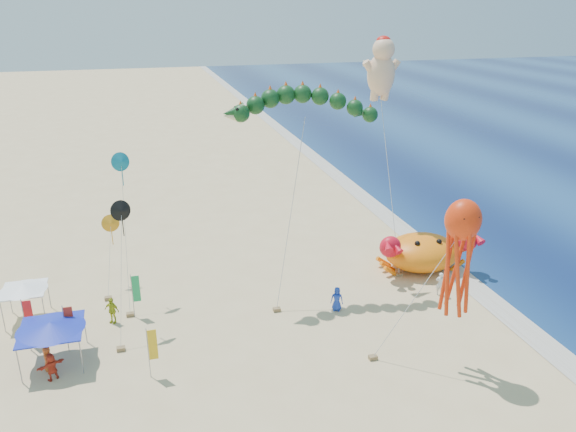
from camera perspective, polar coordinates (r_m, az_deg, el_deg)
The scene contains 11 objects.
ground at distance 39.47m, azimuth 3.62°, elevation -9.58°, with size 320.00×320.00×0.00m, color #D1B784.
foam_strip at distance 44.43m, azimuth 18.55°, elevation -7.02°, with size 320.00×320.00×0.00m, color silver.
crab_inflatable at distance 45.73m, azimuth 13.51°, elevation -3.51°, with size 8.00×5.33×3.51m.
dragon_kite at distance 38.67m, azimuth 1.52°, elevation 10.74°, with size 10.99×5.02×14.39m.
cherub_kite at distance 46.08m, azimuth 9.52°, elevation 14.70°, with size 2.26×7.35×17.59m.
octopus_kite at distance 31.98m, azimuth 17.03°, elevation -3.17°, with size 5.26×2.61×10.28m.
canopy_blue at distance 35.86m, azimuth -22.98°, elevation -10.25°, with size 3.87×3.87×2.71m.
canopy_white at distance 41.13m, azimuth -25.30°, elevation -6.54°, with size 3.01×3.01×2.71m.
feather_flags at distance 36.69m, azimuth -18.94°, elevation -9.71°, with size 7.75×7.04×3.20m.
beachgoers at distance 37.15m, azimuth -13.51°, elevation -10.75°, with size 29.14×6.78×1.82m.
small_kites at distance 39.70m, azimuth -16.76°, elevation 0.48°, with size 2.67×9.88×10.53m.
Camera 1 is at (-11.35, -32.07, 20.01)m, focal length 35.00 mm.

